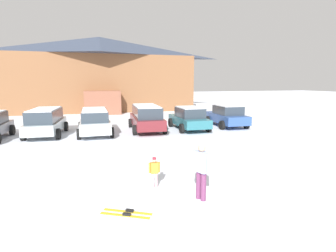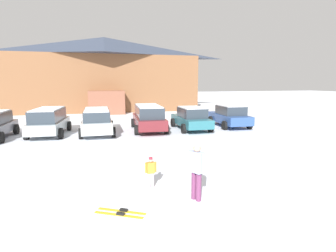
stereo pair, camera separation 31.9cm
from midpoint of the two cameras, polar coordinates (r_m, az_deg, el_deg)
ground at (r=5.99m, az=11.43°, el=-24.07°), size 160.00×160.00×0.00m
ski_lodge at (r=32.33m, az=-13.24°, el=11.03°), size 21.45×9.89×8.43m
parked_silver_wagon at (r=17.93m, az=-24.07°, el=1.06°), size 2.38×4.48×1.69m
parked_white_suv at (r=17.24m, az=-14.69°, el=1.18°), size 2.15×4.47×1.62m
parked_maroon_van at (r=17.97m, az=-3.76°, el=1.98°), size 2.42×4.89×1.74m
parked_teal_hatchback at (r=18.38m, az=5.57°, el=1.73°), size 2.19×4.27×1.60m
parked_blue_hatchback at (r=20.06m, az=13.72°, el=2.19°), size 2.29×4.21×1.62m
skier_adult_in_blue_parka at (r=7.42m, az=7.50°, el=-9.01°), size 0.38×0.57×1.67m
skier_child_in_orange_jacket at (r=8.31m, az=-2.66°, el=-9.69°), size 0.37×0.14×0.99m
pair_of_skis at (r=7.07m, az=-8.89°, el=-18.15°), size 1.27×0.89×0.08m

